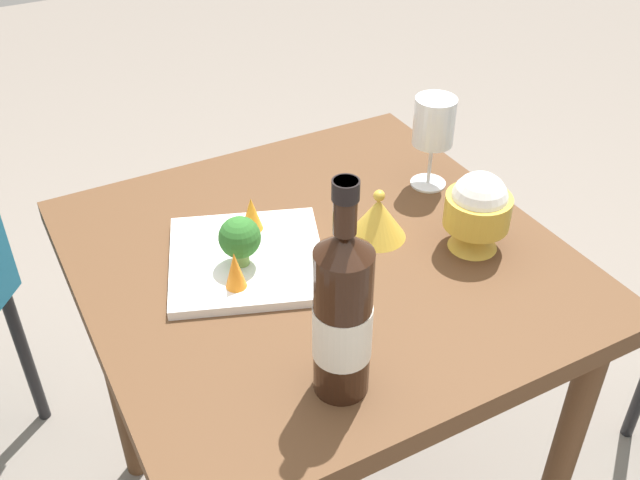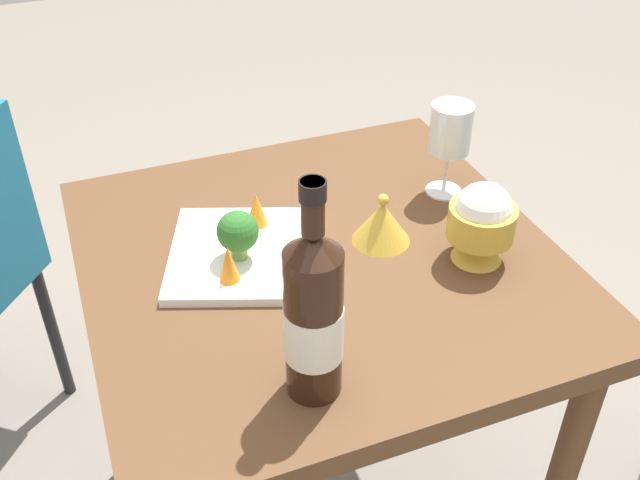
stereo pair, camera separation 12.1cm
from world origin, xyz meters
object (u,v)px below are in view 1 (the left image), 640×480
broccoli_floret (240,238)px  carrot_garnish_right (235,270)px  wine_glass (434,124)px  rice_bowl (478,210)px  serving_plate (247,259)px  rice_bowl_lid (376,216)px  wine_bottle (343,315)px  carrot_garnish_left (252,214)px

broccoli_floret → carrot_garnish_right: bearing=-31.4°
wine_glass → rice_bowl: (0.20, -0.05, -0.05)m
serving_plate → broccoli_floret: (0.02, -0.01, 0.06)m
rice_bowl_lid → broccoli_floret: 0.25m
rice_bowl → broccoli_floret: size_ratio=1.65×
rice_bowl → broccoli_floret: rice_bowl is taller
rice_bowl → serving_plate: size_ratio=0.44×
wine_glass → serving_plate: bearing=-81.4°
wine_bottle → serving_plate: bearing=-179.2°
wine_bottle → rice_bowl_lid: bearing=140.7°
serving_plate → rice_bowl: bearing=68.7°
wine_bottle → wine_glass: size_ratio=1.82×
broccoli_floret → wine_bottle: bearing=3.7°
rice_bowl → carrot_garnish_left: 0.38m
wine_bottle → rice_bowl: (-0.17, 0.35, -0.05)m
wine_glass → serving_plate: 0.43m
serving_plate → carrot_garnish_right: bearing=-34.7°
rice_bowl → rice_bowl_lid: bearing=-130.2°
wine_bottle → carrot_garnish_left: bearing=174.5°
wine_bottle → rice_bowl_lid: 0.37m
carrot_garnish_left → carrot_garnish_right: bearing=-33.2°
rice_bowl_lid → serving_plate: size_ratio=0.31×
rice_bowl_lid → wine_bottle: bearing=-39.3°
wine_glass → rice_bowl: wine_glass is taller
carrot_garnish_left → rice_bowl_lid: bearing=63.0°
rice_bowl_lid → wine_glass: bearing=117.9°
broccoli_floret → serving_plate: bearing=136.4°
wine_glass → rice_bowl_lid: 0.22m
serving_plate → rice_bowl_lid: bearing=82.1°
serving_plate → carrot_garnish_right: (0.07, -0.04, 0.04)m
broccoli_floret → wine_glass: bearing=100.4°
wine_bottle → rice_bowl: bearing=115.5°
wine_glass → broccoli_floret: size_ratio=2.09×
rice_bowl → carrot_garnish_left: (-0.20, -0.32, -0.03)m
rice_bowl_lid → broccoli_floret: bearing=-93.8°
rice_bowl_lid → broccoli_floret: size_ratio=1.17×
serving_plate → wine_bottle: bearing=0.8°
broccoli_floret → carrot_garnish_left: size_ratio=1.39×
carrot_garnish_left → broccoli_floret: bearing=-34.2°
wine_glass → carrot_garnish_right: wine_glass is taller
carrot_garnish_left → wine_bottle: bearing=-5.5°
wine_bottle → carrot_garnish_left: 0.38m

